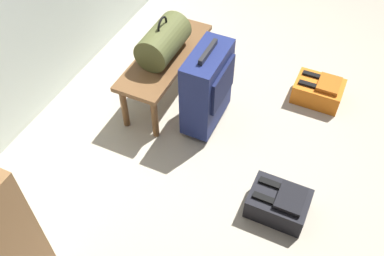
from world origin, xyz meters
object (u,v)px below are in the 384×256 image
object	(u,v)px
duffel_bag_olive	(163,41)
backpack_dark	(279,203)
backpack_orange	(319,91)
suitcase_upright_navy	(207,87)
bench	(165,61)
cell_phone	(179,26)

from	to	relation	value
duffel_bag_olive	backpack_dark	world-z (taller)	duffel_bag_olive
backpack_orange	duffel_bag_olive	bearing A→B (deg)	112.57
suitcase_upright_navy	backpack_dark	world-z (taller)	suitcase_upright_navy
bench	duffel_bag_olive	size ratio (longest dim) A/B	2.27
backpack_dark	bench	bearing A→B (deg)	59.34
suitcase_upright_navy	duffel_bag_olive	bearing A→B (deg)	72.02
backpack_orange	backpack_dark	bearing A→B (deg)	-178.95
bench	backpack_dark	size ratio (longest dim) A/B	2.63
bench	cell_phone	world-z (taller)	cell_phone
duffel_bag_olive	cell_phone	world-z (taller)	duffel_bag_olive
duffel_bag_olive	suitcase_upright_navy	world-z (taller)	duffel_bag_olive
suitcase_upright_navy	backpack_orange	size ratio (longest dim) A/B	1.86
cell_phone	backpack_orange	size ratio (longest dim) A/B	0.38
backpack_dark	backpack_orange	xyz separation A→B (m)	(1.16, 0.02, 0.00)
backpack_orange	cell_phone	bearing A→B (deg)	94.46
cell_phone	backpack_dark	size ratio (longest dim) A/B	0.38
backpack_dark	backpack_orange	size ratio (longest dim) A/B	1.00
cell_phone	suitcase_upright_navy	xyz separation A→B (m)	(-0.52, -0.48, -0.06)
cell_phone	bench	bearing A→B (deg)	-171.26
suitcase_upright_navy	backpack_orange	xyz separation A→B (m)	(0.61, -0.73, -0.27)
suitcase_upright_navy	backpack_orange	bearing A→B (deg)	-49.87
bench	backpack_dark	distance (m)	1.39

